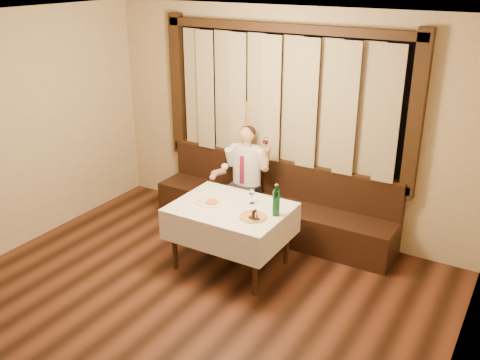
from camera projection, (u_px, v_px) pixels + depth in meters
The scene contains 10 objects.
room at pixel (190, 163), 5.04m from camera, with size 5.01×6.01×2.81m.
banquette at pixel (273, 209), 6.89m from camera, with size 3.20×0.61×0.94m.
dining_table at pixel (231, 215), 5.94m from camera, with size 1.27×0.97×0.76m.
pizza at pixel (253, 217), 5.63m from camera, with size 0.30×0.30×0.03m.
pasta_red at pixel (212, 201), 5.95m from camera, with size 0.24×0.24×0.08m.
pasta_cream at pixel (205, 199), 6.00m from camera, with size 0.25×0.25×0.08m.
green_bottle at pixel (276, 202), 5.64m from camera, with size 0.08×0.08×0.35m.
table_wine_glass at pixel (252, 193), 5.92m from camera, with size 0.06×0.06×0.17m.
cruet_caddy at pixel (254, 217), 5.55m from camera, with size 0.13×0.09×0.12m.
seated_man at pixel (244, 170), 6.81m from camera, with size 0.73×0.55×1.36m.
Camera 1 is at (2.82, -2.86, 3.25)m, focal length 40.00 mm.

